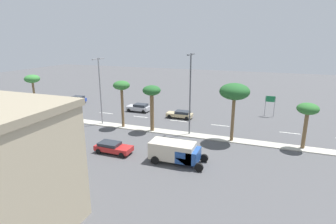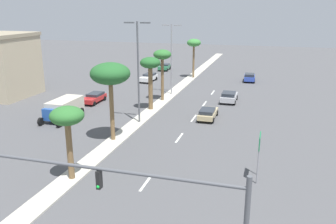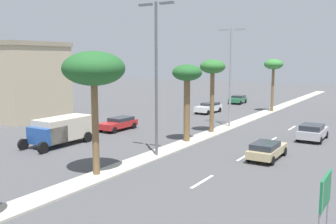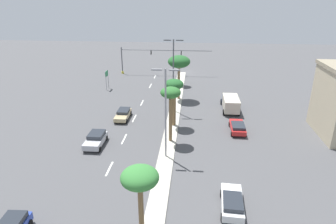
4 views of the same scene
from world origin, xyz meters
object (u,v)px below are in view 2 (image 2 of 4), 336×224
(street_lamp_front, at_px, (172,54))
(sedan_green_rear, at_px, (164,67))
(palm_tree_mid, at_px, (162,57))
(box_truck, at_px, (63,109))
(directional_road_sign, at_px, (259,147))
(sedan_red_far, at_px, (94,98))
(sedan_tan_right, at_px, (208,113))
(sedan_silver_trailing, at_px, (229,97))
(commercial_building, at_px, (0,65))
(sedan_white_near, at_px, (149,77))
(traffic_signal_gantry, at_px, (120,200))
(street_lamp_near, at_px, (138,66))
(palm_tree_outboard, at_px, (67,119))
(sedan_blue_inboard, at_px, (250,77))
(palm_tree_leading, at_px, (150,67))
(palm_tree_left, at_px, (194,44))
(palm_tree_far, at_px, (110,75))

(street_lamp_front, height_order, sedan_green_rear, street_lamp_front)
(palm_tree_mid, bearing_deg, box_truck, -126.92)
(directional_road_sign, xyz_separation_m, palm_tree_mid, (-13.95, 20.79, 3.46))
(sedan_red_far, xyz_separation_m, sedan_tan_right, (16.38, -3.11, 0.00))
(sedan_red_far, bearing_deg, sedan_silver_trailing, 16.85)
(commercial_building, bearing_deg, sedan_white_near, 43.41)
(traffic_signal_gantry, height_order, box_truck, traffic_signal_gantry)
(sedan_white_near, bearing_deg, street_lamp_near, -73.37)
(directional_road_sign, distance_m, sedan_red_far, 28.57)
(box_truck, bearing_deg, sedan_green_rear, 87.51)
(sedan_white_near, distance_m, box_truck, 23.88)
(traffic_signal_gantry, bearing_deg, sedan_white_near, 107.62)
(sedan_red_far, relative_size, sedan_tan_right, 1.01)
(street_lamp_near, relative_size, street_lamp_front, 1.09)
(palm_tree_outboard, xyz_separation_m, sedan_blue_inboard, (10.44, 41.96, -4.04))
(traffic_signal_gantry, xyz_separation_m, palm_tree_outboard, (-7.68, 8.20, 0.78))
(palm_tree_leading, xyz_separation_m, street_lamp_near, (0.50, -5.46, 0.97))
(palm_tree_outboard, height_order, sedan_silver_trailing, palm_tree_outboard)
(directional_road_sign, relative_size, sedan_tan_right, 0.82)
(sedan_white_near, bearing_deg, traffic_signal_gantry, -72.38)
(sedan_tan_right, bearing_deg, directional_road_sign, -65.85)
(directional_road_sign, relative_size, street_lamp_near, 0.32)
(palm_tree_outboard, relative_size, sedan_red_far, 1.28)
(sedan_tan_right, bearing_deg, palm_tree_left, 106.17)
(street_lamp_near, relative_size, sedan_silver_trailing, 2.64)
(sedan_tan_right, height_order, sedan_silver_trailing, sedan_silver_trailing)
(sedan_green_rear, relative_size, sedan_silver_trailing, 0.94)
(palm_tree_left, height_order, sedan_red_far, palm_tree_left)
(traffic_signal_gantry, distance_m, directional_road_sign, 13.61)
(palm_tree_leading, relative_size, sedan_red_far, 1.50)
(palm_tree_far, bearing_deg, palm_tree_left, 88.85)
(palm_tree_outboard, height_order, palm_tree_leading, palm_tree_leading)
(sedan_white_near, bearing_deg, box_truck, -95.47)
(palm_tree_far, xyz_separation_m, box_truck, (-8.50, 4.78, -5.27))
(traffic_signal_gantry, distance_m, street_lamp_front, 37.73)
(sedan_red_far, xyz_separation_m, box_truck, (0.16, -7.89, 0.58))
(palm_tree_mid, height_order, sedan_tan_right, palm_tree_mid)
(sedan_green_rear, bearing_deg, sedan_blue_inboard, -21.98)
(palm_tree_leading, bearing_deg, street_lamp_front, 88.05)
(box_truck, bearing_deg, commercial_building, 152.65)
(palm_tree_outboard, distance_m, palm_tree_left, 42.44)
(palm_tree_mid, distance_m, street_lamp_front, 3.88)
(directional_road_sign, xyz_separation_m, street_lamp_front, (-13.72, 24.66, 3.42))
(street_lamp_near, bearing_deg, palm_tree_leading, 95.19)
(traffic_signal_gantry, bearing_deg, street_lamp_near, 108.60)
(sedan_green_rear, distance_m, box_truck, 35.88)
(street_lamp_front, bearing_deg, sedan_green_rear, 109.53)
(traffic_signal_gantry, xyz_separation_m, sedan_silver_trailing, (1.00, 34.81, -3.26))
(palm_tree_outboard, xyz_separation_m, street_lamp_front, (-0.14, 28.65, 1.24))
(traffic_signal_gantry, xyz_separation_m, sedan_red_far, (-16.82, 29.41, -3.34))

